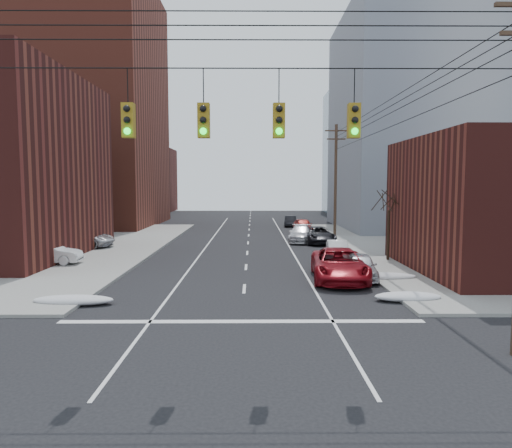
{
  "coord_description": "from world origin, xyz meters",
  "views": [
    {
      "loc": [
        0.44,
        -10.55,
        5.25
      ],
      "look_at": [
        0.61,
        15.14,
        3.0
      ],
      "focal_mm": 32.0,
      "sensor_mm": 36.0,
      "label": 1
    }
  ],
  "objects_px": {
    "parked_car_e": "(303,226)",
    "lot_car_c": "(10,240)",
    "parked_car_f": "(290,221)",
    "parked_car_b": "(338,250)",
    "lot_car_a": "(48,254)",
    "lot_car_b": "(82,238)",
    "parked_car_d": "(301,234)",
    "red_pickup": "(339,265)",
    "parked_car_a": "(360,266)",
    "parked_car_c": "(318,235)",
    "lot_car_d": "(48,232)"
  },
  "relations": [
    {
      "from": "parked_car_a",
      "to": "parked_car_d",
      "type": "height_order",
      "value": "parked_car_d"
    },
    {
      "from": "parked_car_a",
      "to": "lot_car_d",
      "type": "bearing_deg",
      "value": 152.85
    },
    {
      "from": "parked_car_c",
      "to": "lot_car_b",
      "type": "bearing_deg",
      "value": -174.2
    },
    {
      "from": "parked_car_c",
      "to": "lot_car_b",
      "type": "distance_m",
      "value": 19.98
    },
    {
      "from": "parked_car_b",
      "to": "parked_car_f",
      "type": "distance_m",
      "value": 24.87
    },
    {
      "from": "parked_car_e",
      "to": "lot_car_c",
      "type": "bearing_deg",
      "value": -151.53
    },
    {
      "from": "lot_car_c",
      "to": "lot_car_a",
      "type": "bearing_deg",
      "value": -127.33
    },
    {
      "from": "parked_car_e",
      "to": "parked_car_f",
      "type": "relative_size",
      "value": 1.13
    },
    {
      "from": "parked_car_a",
      "to": "lot_car_c",
      "type": "relative_size",
      "value": 0.78
    },
    {
      "from": "parked_car_a",
      "to": "lot_car_a",
      "type": "relative_size",
      "value": 1.02
    },
    {
      "from": "parked_car_a",
      "to": "parked_car_e",
      "type": "relative_size",
      "value": 0.91
    },
    {
      "from": "parked_car_c",
      "to": "parked_car_e",
      "type": "xyz_separation_m",
      "value": [
        -0.41,
        8.74,
        0.03
      ]
    },
    {
      "from": "lot_car_a",
      "to": "lot_car_b",
      "type": "height_order",
      "value": "lot_car_b"
    },
    {
      "from": "parked_car_a",
      "to": "lot_car_b",
      "type": "relative_size",
      "value": 0.8
    },
    {
      "from": "parked_car_a",
      "to": "lot_car_c",
      "type": "distance_m",
      "value": 26.67
    },
    {
      "from": "parked_car_d",
      "to": "lot_car_d",
      "type": "distance_m",
      "value": 23.05
    },
    {
      "from": "parked_car_b",
      "to": "parked_car_f",
      "type": "height_order",
      "value": "parked_car_f"
    },
    {
      "from": "parked_car_f",
      "to": "lot_car_c",
      "type": "relative_size",
      "value": 0.75
    },
    {
      "from": "parked_car_c",
      "to": "lot_car_d",
      "type": "xyz_separation_m",
      "value": [
        -24.5,
        1.15,
        0.17
      ]
    },
    {
      "from": "lot_car_a",
      "to": "parked_car_d",
      "type": "bearing_deg",
      "value": -57.83
    },
    {
      "from": "red_pickup",
      "to": "lot_car_c",
      "type": "relative_size",
      "value": 1.16
    },
    {
      "from": "parked_car_d",
      "to": "parked_car_a",
      "type": "bearing_deg",
      "value": -76.69
    },
    {
      "from": "lot_car_b",
      "to": "lot_car_d",
      "type": "height_order",
      "value": "lot_car_d"
    },
    {
      "from": "parked_car_d",
      "to": "parked_car_f",
      "type": "xyz_separation_m",
      "value": [
        0.33,
        15.44,
        -0.08
      ]
    },
    {
      "from": "parked_car_b",
      "to": "parked_car_e",
      "type": "distance_m",
      "value": 17.29
    },
    {
      "from": "parked_car_d",
      "to": "lot_car_c",
      "type": "distance_m",
      "value": 23.91
    },
    {
      "from": "parked_car_b",
      "to": "red_pickup",
      "type": "bearing_deg",
      "value": -94.91
    },
    {
      "from": "lot_car_a",
      "to": "lot_car_b",
      "type": "relative_size",
      "value": 0.78
    },
    {
      "from": "lot_car_d",
      "to": "parked_car_a",
      "type": "bearing_deg",
      "value": -137.75
    },
    {
      "from": "parked_car_d",
      "to": "lot_car_a",
      "type": "distance_m",
      "value": 21.3
    },
    {
      "from": "parked_car_f",
      "to": "lot_car_a",
      "type": "relative_size",
      "value": 0.98
    },
    {
      "from": "parked_car_a",
      "to": "parked_car_c",
      "type": "xyz_separation_m",
      "value": [
        -0.15,
        15.33,
        0.03
      ]
    },
    {
      "from": "parked_car_a",
      "to": "parked_car_c",
      "type": "distance_m",
      "value": 15.33
    },
    {
      "from": "red_pickup",
      "to": "lot_car_a",
      "type": "xyz_separation_m",
      "value": [
        -17.8,
        4.35,
        -0.04
      ]
    },
    {
      "from": "red_pickup",
      "to": "parked_car_d",
      "type": "xyz_separation_m",
      "value": [
        -0.36,
        16.57,
        -0.12
      ]
    },
    {
      "from": "lot_car_a",
      "to": "lot_car_c",
      "type": "bearing_deg",
      "value": 40.15
    },
    {
      "from": "parked_car_e",
      "to": "lot_car_d",
      "type": "relative_size",
      "value": 1.02
    },
    {
      "from": "parked_car_e",
      "to": "parked_car_f",
      "type": "bearing_deg",
      "value": 93.71
    },
    {
      "from": "parked_car_f",
      "to": "red_pickup",
      "type": "bearing_deg",
      "value": -83.83
    },
    {
      "from": "parked_car_a",
      "to": "parked_car_d",
      "type": "bearing_deg",
      "value": 102.26
    },
    {
      "from": "parked_car_e",
      "to": "lot_car_d",
      "type": "bearing_deg",
      "value": -164.2
    },
    {
      "from": "parked_car_d",
      "to": "lot_car_c",
      "type": "height_order",
      "value": "lot_car_c"
    },
    {
      "from": "parked_car_d",
      "to": "parked_car_f",
      "type": "relative_size",
      "value": 1.28
    },
    {
      "from": "lot_car_b",
      "to": "parked_car_d",
      "type": "bearing_deg",
      "value": -67.94
    },
    {
      "from": "lot_car_c",
      "to": "parked_car_e",
      "type": "bearing_deg",
      "value": -50.19
    },
    {
      "from": "parked_car_a",
      "to": "parked_car_b",
      "type": "distance_m",
      "value": 6.79
    },
    {
      "from": "parked_car_d",
      "to": "lot_car_d",
      "type": "relative_size",
      "value": 1.14
    },
    {
      "from": "parked_car_f",
      "to": "lot_car_b",
      "type": "bearing_deg",
      "value": -127.22
    },
    {
      "from": "parked_car_b",
      "to": "lot_car_c",
      "type": "height_order",
      "value": "lot_car_c"
    },
    {
      "from": "parked_car_b",
      "to": "lot_car_d",
      "type": "distance_m",
      "value": 26.49
    }
  ]
}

